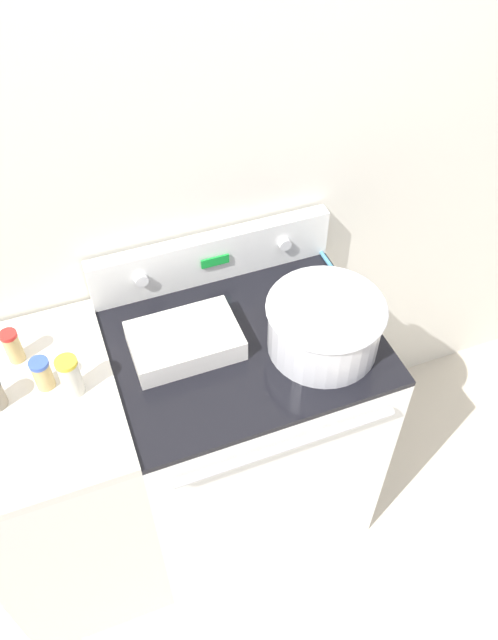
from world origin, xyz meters
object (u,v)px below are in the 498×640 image
casserole_dish (185,340)px  mixing_bowl (324,324)px  spice_jar_yellow_cap (70,376)px  spice_jar_red_cap (13,346)px  spice_jar_blue_cap (42,374)px  ladle (349,284)px

casserole_dish → mixing_bowl: bearing=-19.0°
casserole_dish → spice_jar_yellow_cap: size_ratio=2.43×
spice_jar_yellow_cap → spice_jar_red_cap: (-0.13, 0.17, -0.01)m
spice_jar_yellow_cap → spice_jar_blue_cap: 0.08m
mixing_bowl → spice_jar_blue_cap: bearing=170.5°
mixing_bowl → ladle: bearing=45.3°
mixing_bowl → casserole_dish: 0.40m
spice_jar_red_cap → casserole_dish: bearing=-15.2°
mixing_bowl → ladle: (0.17, 0.17, -0.06)m
mixing_bowl → spice_jar_blue_cap: size_ratio=3.40×
spice_jar_red_cap → spice_jar_yellow_cap: bearing=-52.3°
ladle → spice_jar_red_cap: spice_jar_red_cap is taller
ladle → spice_jar_blue_cap: bearing=-177.3°
spice_jar_yellow_cap → spice_jar_blue_cap: bearing=145.8°
mixing_bowl → spice_jar_yellow_cap: size_ratio=2.65×
casserole_dish → spice_jar_red_cap: size_ratio=2.90×
mixing_bowl → spice_jar_red_cap: mixing_bowl is taller
casserole_dish → spice_jar_blue_cap: 0.39m
spice_jar_blue_cap → casserole_dish: bearing=-0.1°
ladle → spice_jar_yellow_cap: 0.87m
casserole_dish → spice_jar_yellow_cap: 0.33m
mixing_bowl → casserole_dish: mixing_bowl is taller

